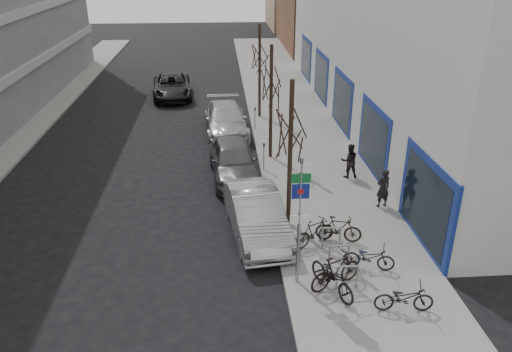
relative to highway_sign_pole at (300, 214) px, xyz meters
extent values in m
plane|color=black|center=(-2.40, 0.01, -2.46)|extent=(120.00, 120.00, 0.00)
cube|color=slate|center=(2.10, 10.01, -2.38)|extent=(5.00, 70.00, 0.15)
cube|color=#B7B7B2|center=(14.60, 16.01, 2.54)|extent=(20.00, 32.00, 10.00)
cube|color=brown|center=(10.60, 40.01, 1.54)|extent=(12.00, 14.00, 8.00)
cylinder|color=gray|center=(0.00, 0.01, -0.36)|extent=(0.10, 0.10, 4.20)
cube|color=white|center=(0.00, -0.02, 1.44)|extent=(0.35, 0.03, 0.22)
cube|color=#0C5926|center=(0.00, -0.02, 1.14)|extent=(0.55, 0.03, 0.28)
cube|color=navy|center=(0.00, -0.02, 0.74)|extent=(0.50, 0.03, 0.45)
cube|color=maroon|center=(0.00, -0.03, 0.74)|extent=(0.18, 0.02, 0.14)
cube|color=white|center=(0.00, -0.02, 0.29)|extent=(0.45, 0.03, 0.45)
cube|color=white|center=(0.00, -0.02, -0.16)|extent=(0.55, 0.03, 0.28)
cylinder|color=gray|center=(1.10, -0.49, -1.91)|extent=(0.06, 0.06, 0.80)
cylinder|color=gray|center=(1.70, -0.49, -1.91)|extent=(0.06, 0.06, 0.80)
cylinder|color=gray|center=(1.40, -0.49, -1.51)|extent=(0.60, 0.06, 0.06)
cylinder|color=gray|center=(1.10, 0.61, -1.91)|extent=(0.06, 0.06, 0.80)
cylinder|color=gray|center=(1.70, 0.61, -1.91)|extent=(0.06, 0.06, 0.80)
cylinder|color=gray|center=(1.40, 0.61, -1.51)|extent=(0.60, 0.06, 0.06)
cylinder|color=gray|center=(1.10, 1.71, -1.91)|extent=(0.06, 0.06, 0.80)
cylinder|color=gray|center=(1.70, 1.71, -1.91)|extent=(0.06, 0.06, 0.80)
cylinder|color=gray|center=(1.40, 1.71, -1.51)|extent=(0.60, 0.06, 0.06)
cylinder|color=black|center=(0.20, 3.51, 0.29)|extent=(0.16, 0.16, 5.50)
cylinder|color=black|center=(0.20, 10.01, 0.29)|extent=(0.16, 0.16, 5.50)
cylinder|color=black|center=(0.20, 16.51, 0.29)|extent=(0.16, 0.16, 5.50)
cylinder|color=gray|center=(-0.25, 3.01, -1.76)|extent=(0.05, 0.05, 1.10)
cube|color=#3F3F44|center=(-0.25, 3.01, -1.13)|extent=(0.10, 0.08, 0.18)
cylinder|color=gray|center=(-0.25, 8.51, -1.76)|extent=(0.05, 0.05, 1.10)
cube|color=#3F3F44|center=(-0.25, 8.51, -1.13)|extent=(0.10, 0.08, 0.18)
cylinder|color=gray|center=(-0.25, 14.01, -1.76)|extent=(0.05, 0.05, 1.10)
cube|color=#3F3F44|center=(-0.25, 14.01, -1.13)|extent=(0.10, 0.08, 0.18)
imported|color=black|center=(0.95, -0.57, -1.71)|extent=(1.37, 2.01, 1.19)
imported|color=black|center=(1.09, -0.35, -1.75)|extent=(1.88, 1.32, 1.11)
imported|color=black|center=(2.33, 0.49, -1.82)|extent=(1.68, 0.90, 0.98)
imported|color=black|center=(0.88, 1.99, -1.81)|extent=(1.68, 1.20, 1.00)
imported|color=black|center=(2.74, -1.56, -1.80)|extent=(1.69, 0.64, 1.01)
imported|color=black|center=(1.75, 2.16, -1.82)|extent=(1.66, 0.86, 0.97)
imported|color=#A6A6AB|center=(-1.01, 3.04, -1.65)|extent=(2.31, 5.06, 1.61)
imported|color=#505056|center=(-1.64, 8.06, -1.62)|extent=(2.36, 5.05, 1.67)
imported|color=#ACADB1|center=(-1.85, 13.87, -1.66)|extent=(2.51, 5.58, 1.59)
imported|color=black|center=(-5.40, 21.63, -1.70)|extent=(3.03, 5.69, 1.52)
imported|color=black|center=(4.02, 4.56, -1.52)|extent=(0.65, 0.51, 1.57)
imported|color=black|center=(3.40, 7.38, -1.53)|extent=(0.58, 0.40, 1.57)
camera|label=1|loc=(-2.17, -12.33, 6.89)|focal=35.00mm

